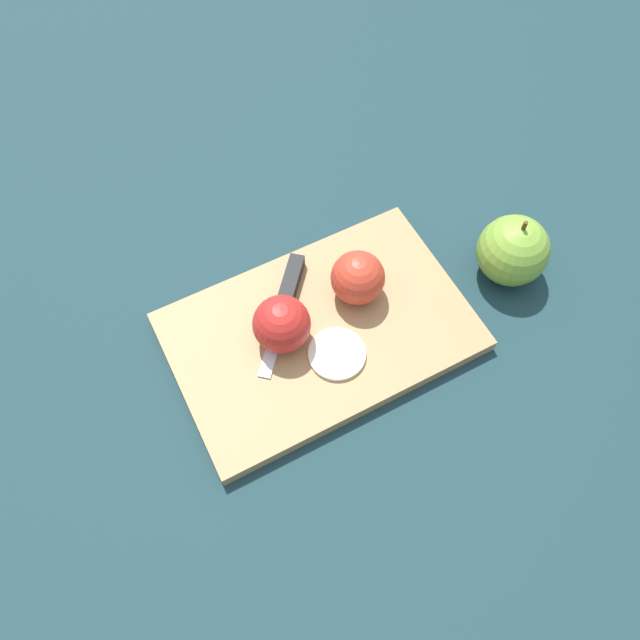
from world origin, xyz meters
TOP-DOWN VIEW (x-y plane):
  - ground_plane at (0.00, 0.00)m, footprint 4.00×4.00m
  - cutting_board at (0.00, 0.00)m, footprint 0.36×0.24m
  - apple_half_left at (-0.06, -0.02)m, footprint 0.07×0.07m
  - apple_half_right at (0.04, -0.01)m, footprint 0.07×0.07m
  - knife at (0.01, -0.06)m, footprint 0.12×0.13m
  - apple_slice at (0.00, 0.04)m, footprint 0.07×0.07m
  - apple_whole at (-0.25, 0.03)m, footprint 0.09×0.09m

SIDE VIEW (x-z plane):
  - ground_plane at x=0.00m, z-range 0.00..0.00m
  - cutting_board at x=0.00m, z-range 0.00..0.02m
  - apple_slice at x=0.00m, z-range 0.02..0.02m
  - knife at x=0.01m, z-range 0.02..0.04m
  - apple_whole at x=-0.25m, z-range -0.01..0.09m
  - apple_half_left at x=-0.06m, z-range 0.02..0.08m
  - apple_half_right at x=0.04m, z-range 0.02..0.09m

